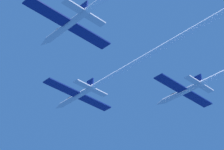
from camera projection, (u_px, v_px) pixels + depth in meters
jet_lead at (115, 74)px, 103.27m from camera, size 20.82×55.70×3.45m
jet_right_wing at (220, 74)px, 104.37m from camera, size 20.82×49.80×3.45m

